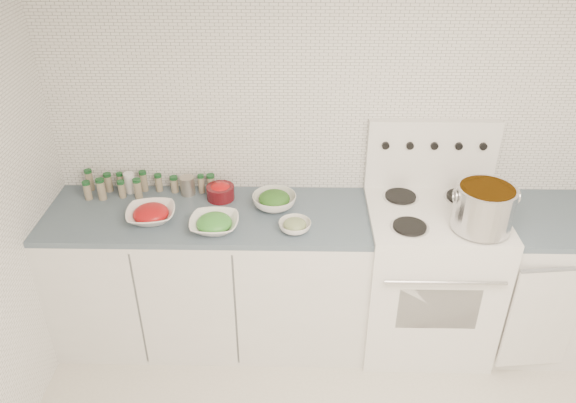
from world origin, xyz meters
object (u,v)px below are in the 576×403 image
(stove, at_px, (427,272))
(stock_pot, at_px, (484,206))
(bowl_tomato, at_px, (151,214))
(bowl_snowpea, at_px, (214,223))

(stove, xyz_separation_m, stock_pot, (0.19, -0.18, 0.58))
(stock_pot, xyz_separation_m, bowl_tomato, (-1.79, 0.11, -0.14))
(stove, height_order, bowl_tomato, stove)
(stove, xyz_separation_m, bowl_snowpea, (-1.24, -0.16, 0.44))
(bowl_tomato, height_order, bowl_snowpea, bowl_tomato)
(stock_pot, bearing_deg, stove, 136.94)
(stock_pot, height_order, bowl_snowpea, stock_pot)
(stock_pot, bearing_deg, bowl_tomato, 176.45)
(stock_pot, distance_m, bowl_tomato, 1.80)
(stove, bearing_deg, bowl_tomato, -177.59)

